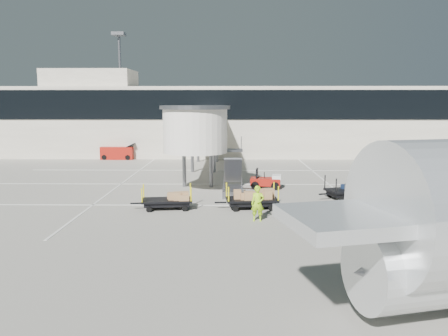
{
  "coord_description": "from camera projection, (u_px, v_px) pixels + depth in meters",
  "views": [
    {
      "loc": [
        -1.6,
        -23.99,
        6.19
      ],
      "look_at": [
        -1.99,
        4.09,
        2.0
      ],
      "focal_mm": 35.0,
      "sensor_mm": 36.0,
      "label": 1
    }
  ],
  "objects": [
    {
      "name": "ground_worker",
      "position": [
        258.0,
        203.0,
        22.97
      ],
      "size": [
        0.72,
        0.5,
        1.9
      ],
      "primitive_type": "imported",
      "rotation": [
        0.0,
        0.0,
        -0.07
      ],
      "color": "#9FDD17",
      "rests_on": "ground"
    },
    {
      "name": "terminal",
      "position": [
        240.0,
        120.0,
        53.63
      ],
      "size": [
        64.0,
        12.11,
        15.2
      ],
      "color": "silver",
      "rests_on": "ground"
    },
    {
      "name": "ground",
      "position": [
        258.0,
        214.0,
        24.62
      ],
      "size": [
        140.0,
        140.0,
        0.0
      ],
      "primitive_type": "plane",
      "color": "#A8A496",
      "rests_on": "ground"
    },
    {
      "name": "minivan",
      "position": [
        389.0,
        160.0,
        39.21
      ],
      "size": [
        2.89,
        5.32,
        1.91
      ],
      "rotation": [
        0.0,
        0.0,
        -0.17
      ],
      "color": "white",
      "rests_on": "ground"
    },
    {
      "name": "baggage_tug",
      "position": [
        266.0,
        181.0,
        31.89
      ],
      "size": [
        2.33,
        1.66,
        1.44
      ],
      "rotation": [
        0.0,
        0.0,
        -0.14
      ],
      "color": "#9A160E",
      "rests_on": "ground"
    },
    {
      "name": "jet_bridge",
      "position": [
        202.0,
        126.0,
        36.17
      ],
      "size": [
        5.7,
        20.4,
        6.03
      ],
      "color": "white",
      "rests_on": "ground"
    },
    {
      "name": "belt_loader",
      "position": [
        118.0,
        153.0,
        48.44
      ],
      "size": [
        3.86,
        1.65,
        1.84
      ],
      "rotation": [
        0.0,
        0.0,
        -0.03
      ],
      "color": "#9A160E",
      "rests_on": "ground"
    },
    {
      "name": "suitcase_cart",
      "position": [
        352.0,
        191.0,
        28.48
      ],
      "size": [
        3.94,
        2.41,
        1.52
      ],
      "rotation": [
        0.0,
        0.0,
        0.29
      ],
      "color": "black",
      "rests_on": "ground"
    },
    {
      "name": "box_cart_near",
      "position": [
        253.0,
        199.0,
        25.77
      ],
      "size": [
        3.77,
        1.78,
        1.45
      ],
      "rotation": [
        0.0,
        0.0,
        0.1
      ],
      "color": "black",
      "rests_on": "ground"
    },
    {
      "name": "box_cart_far",
      "position": [
        168.0,
        200.0,
        25.66
      ],
      "size": [
        3.65,
        1.79,
        1.41
      ],
      "rotation": [
        0.0,
        0.0,
        0.12
      ],
      "color": "black",
      "rests_on": "ground"
    },
    {
      "name": "lane_markings",
      "position": [
        242.0,
        183.0,
        33.86
      ],
      "size": [
        40.0,
        30.0,
        0.02
      ],
      "color": "silver",
      "rests_on": "ground"
    }
  ]
}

